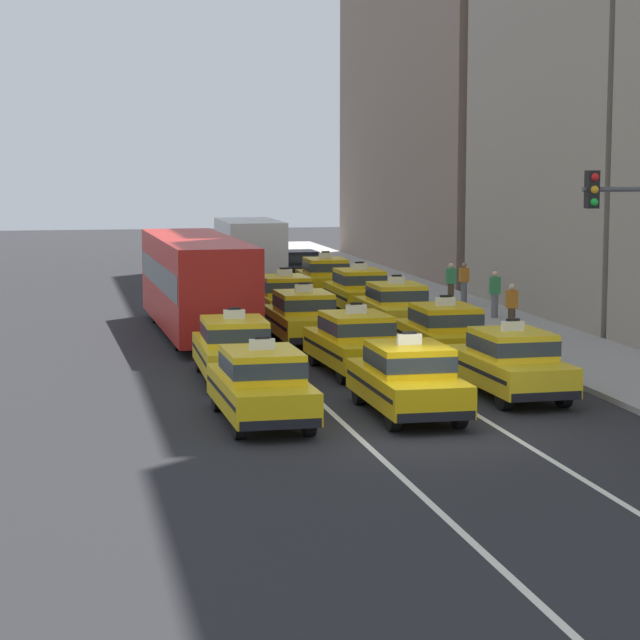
# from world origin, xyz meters

# --- Properties ---
(ground_plane) EXTENTS (160.00, 160.00, 0.00)m
(ground_plane) POSITION_xyz_m (0.00, 0.00, 0.00)
(ground_plane) COLOR #232326
(lane_stripe_left_center) EXTENTS (0.14, 80.00, 0.01)m
(lane_stripe_left_center) POSITION_xyz_m (-1.60, 20.00, 0.00)
(lane_stripe_left_center) COLOR silver
(lane_stripe_left_center) RESTS_ON ground
(lane_stripe_center_right) EXTENTS (0.14, 80.00, 0.01)m
(lane_stripe_center_right) POSITION_xyz_m (1.60, 20.00, 0.00)
(lane_stripe_center_right) COLOR silver
(lane_stripe_center_right) RESTS_ON ground
(sidewalk_curb) EXTENTS (4.00, 90.00, 0.15)m
(sidewalk_curb) POSITION_xyz_m (7.20, 15.00, 0.07)
(sidewalk_curb) COLOR #9E9993
(sidewalk_curb) RESTS_ON ground
(taxi_left_nearest) EXTENTS (1.91, 4.60, 1.96)m
(taxi_left_nearest) POSITION_xyz_m (-3.37, 1.60, 0.88)
(taxi_left_nearest) COLOR black
(taxi_left_nearest) RESTS_ON ground
(taxi_left_second) EXTENTS (1.90, 4.59, 1.96)m
(taxi_left_second) POSITION_xyz_m (-3.22, 7.13, 0.88)
(taxi_left_second) COLOR black
(taxi_left_second) RESTS_ON ground
(bus_left_third) EXTENTS (2.80, 11.26, 3.22)m
(bus_left_third) POSITION_xyz_m (-3.23, 16.19, 1.82)
(bus_left_third) COLOR black
(bus_left_third) RESTS_ON ground
(taxi_center_nearest) EXTENTS (1.85, 4.57, 1.96)m
(taxi_center_nearest) POSITION_xyz_m (0.01, 1.73, 0.88)
(taxi_center_nearest) COLOR black
(taxi_center_nearest) RESTS_ON ground
(taxi_center_second) EXTENTS (2.02, 4.64, 1.96)m
(taxi_center_second) POSITION_xyz_m (0.15, 7.61, 0.88)
(taxi_center_second) COLOR black
(taxi_center_second) RESTS_ON ground
(taxi_center_third) EXTENTS (1.86, 4.58, 1.96)m
(taxi_center_third) POSITION_xyz_m (-0.18, 13.38, 0.88)
(taxi_center_third) COLOR black
(taxi_center_third) RESTS_ON ground
(taxi_center_fourth) EXTENTS (1.89, 4.59, 1.96)m
(taxi_center_fourth) POSITION_xyz_m (0.18, 18.89, 0.88)
(taxi_center_fourth) COLOR black
(taxi_center_fourth) RESTS_ON ground
(box_truck_center_fifth) EXTENTS (2.32, 6.97, 3.27)m
(box_truck_center_fifth) POSITION_xyz_m (0.08, 27.17, 1.78)
(box_truck_center_fifth) COLOR black
(box_truck_center_fifth) RESTS_ON ground
(taxi_center_sixth) EXTENTS (1.97, 4.62, 1.96)m
(taxi_center_sixth) POSITION_xyz_m (0.17, 34.14, 0.88)
(taxi_center_sixth) COLOR black
(taxi_center_sixth) RESTS_ON ground
(taxi_right_nearest) EXTENTS (1.96, 4.62, 1.96)m
(taxi_right_nearest) POSITION_xyz_m (3.08, 3.45, 0.88)
(taxi_right_nearest) COLOR black
(taxi_right_nearest) RESTS_ON ground
(taxi_right_second) EXTENTS (1.83, 4.57, 1.96)m
(taxi_right_second) POSITION_xyz_m (3.07, 8.92, 0.88)
(taxi_right_second) COLOR black
(taxi_right_second) RESTS_ON ground
(taxi_right_third) EXTENTS (1.83, 4.56, 1.96)m
(taxi_right_third) POSITION_xyz_m (3.35, 15.35, 0.88)
(taxi_right_third) COLOR black
(taxi_right_third) RESTS_ON ground
(taxi_right_fourth) EXTENTS (1.84, 4.57, 1.96)m
(taxi_right_fourth) POSITION_xyz_m (3.39, 20.87, 0.88)
(taxi_right_fourth) COLOR black
(taxi_right_fourth) RESTS_ON ground
(taxi_right_fifth) EXTENTS (1.92, 4.60, 1.96)m
(taxi_right_fifth) POSITION_xyz_m (3.26, 26.43, 0.88)
(taxi_right_fifth) COLOR black
(taxi_right_fifth) RESTS_ON ground
(sedan_right_sixth) EXTENTS (1.81, 4.32, 1.58)m
(sedan_right_sixth) POSITION_xyz_m (3.17, 32.02, 0.85)
(sedan_right_sixth) COLOR black
(sedan_right_sixth) RESTS_ON ground
(pedestrian_mid_block) EXTENTS (0.36, 0.24, 1.68)m
(pedestrian_mid_block) POSITION_xyz_m (7.06, 21.04, 1.00)
(pedestrian_mid_block) COLOR #473828
(pedestrian_mid_block) RESTS_ON sidewalk_curb
(pedestrian_by_storefront) EXTENTS (0.36, 0.24, 1.69)m
(pedestrian_by_storefront) POSITION_xyz_m (6.51, 12.79, 1.01)
(pedestrian_by_storefront) COLOR #473828
(pedestrian_by_storefront) RESTS_ON sidewalk_curb
(pedestrian_trailing) EXTENTS (0.36, 0.24, 1.67)m
(pedestrian_trailing) POSITION_xyz_m (7.56, 17.42, 1.00)
(pedestrian_trailing) COLOR slate
(pedestrian_trailing) RESTS_ON sidewalk_curb
(pedestrian_far_corner) EXTENTS (0.36, 0.24, 1.61)m
(pedestrian_far_corner) POSITION_xyz_m (7.88, 21.96, 0.96)
(pedestrian_far_corner) COLOR slate
(pedestrian_far_corner) RESTS_ON sidewalk_curb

